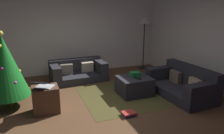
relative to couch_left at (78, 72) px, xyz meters
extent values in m
plane|color=brown|center=(-0.07, -2.24, -0.26)|extent=(6.40, 6.40, 0.00)
cube|color=silver|center=(-0.07, 0.90, 1.04)|extent=(6.40, 0.12, 2.60)
cube|color=silver|center=(3.07, -2.24, 1.04)|extent=(0.12, 6.40, 2.60)
cube|color=#26262B|center=(0.00, -0.09, -0.15)|extent=(1.64, 0.96, 0.21)
cube|color=#26262B|center=(-0.01, 0.23, 0.15)|extent=(1.61, 0.32, 0.40)
cube|color=#26262B|center=(0.68, -0.05, 0.12)|extent=(0.29, 0.89, 0.34)
cube|color=#26262B|center=(-0.67, -0.12, 0.12)|extent=(0.29, 0.89, 0.34)
cube|color=#BCB299|center=(0.32, 0.05, 0.10)|extent=(0.37, 0.18, 0.31)
cube|color=#716B5B|center=(-0.32, 0.02, 0.10)|extent=(0.37, 0.17, 0.31)
cube|color=#26262B|center=(2.08, -2.11, -0.14)|extent=(0.99, 1.74, 0.22)
cube|color=#26262B|center=(2.42, -2.09, 0.22)|extent=(0.31, 1.71, 0.50)
cube|color=#26262B|center=(2.11, -2.84, 0.13)|extent=(0.93, 0.28, 0.33)
cube|color=#26262B|center=(2.05, -1.38, 0.13)|extent=(0.93, 0.28, 0.33)
cube|color=tan|center=(2.24, -2.44, 0.12)|extent=(0.18, 0.37, 0.30)
cube|color=brown|center=(2.21, -1.76, 0.12)|extent=(0.12, 0.36, 0.30)
cube|color=#26262B|center=(1.08, -1.63, -0.04)|extent=(0.79, 0.70, 0.44)
cube|color=#19662D|center=(1.12, -1.59, 0.25)|extent=(0.24, 0.19, 0.13)
cube|color=black|center=(1.11, -1.76, 0.20)|extent=(0.12, 0.16, 0.02)
cylinder|color=brown|center=(-1.78, -1.28, -0.13)|extent=(0.10, 0.10, 0.25)
cone|color=#14661E|center=(-1.78, -1.28, 0.65)|extent=(0.92, 0.92, 1.31)
sphere|color=yellow|center=(-1.88, -1.53, 0.44)|extent=(0.05, 0.05, 0.05)
sphere|color=yellow|center=(-1.82, -1.33, 1.10)|extent=(0.08, 0.08, 0.08)
sphere|color=yellow|center=(-1.52, -1.23, 0.52)|extent=(0.08, 0.08, 0.08)
sphere|color=#CC33BF|center=(-1.61, -1.53, 0.36)|extent=(0.07, 0.07, 0.07)
sphere|color=green|center=(-1.57, -1.09, 0.41)|extent=(0.08, 0.08, 0.08)
sphere|color=red|center=(-1.77, -1.19, 1.02)|extent=(0.05, 0.05, 0.05)
sphere|color=#CC33BF|center=(-1.82, -1.47, 0.66)|extent=(0.08, 0.08, 0.08)
sphere|color=#F2D84C|center=(-1.78, -1.28, 1.35)|extent=(0.10, 0.10, 0.10)
cube|color=#4C3323|center=(-1.05, -1.82, 0.02)|extent=(0.52, 0.44, 0.55)
cube|color=silver|center=(-1.05, -1.82, 0.30)|extent=(0.42, 0.39, 0.02)
cube|color=black|center=(-1.14, -1.96, 0.43)|extent=(0.41, 0.39, 0.08)
cube|color=#2D5193|center=(0.46, -2.58, -0.23)|extent=(0.24, 0.21, 0.04)
cube|color=#B7332D|center=(0.48, -2.59, -0.20)|extent=(0.28, 0.22, 0.03)
cylinder|color=black|center=(2.48, 0.44, -0.24)|extent=(0.28, 0.28, 0.02)
cylinder|color=black|center=(2.48, 0.44, 0.54)|extent=(0.04, 0.04, 1.60)
cone|color=beige|center=(2.48, 0.44, 1.46)|extent=(0.36, 0.36, 0.24)
cube|color=#48421E|center=(1.08, -1.63, -0.25)|extent=(2.60, 2.00, 0.01)
camera|label=1|loc=(-1.22, -6.05, 1.81)|focal=33.81mm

